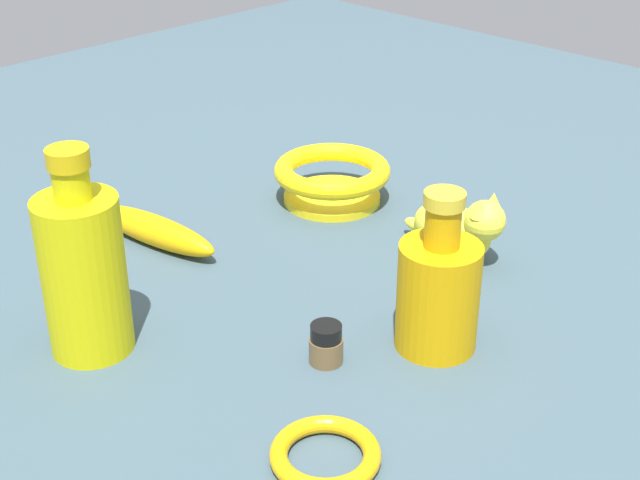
% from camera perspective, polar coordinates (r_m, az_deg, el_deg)
% --- Properties ---
extents(ground, '(2.00, 2.00, 0.00)m').
position_cam_1_polar(ground, '(0.97, 0.00, -3.55)').
color(ground, '#384C56').
extents(cat_figurine, '(0.06, 0.14, 0.09)m').
position_cam_1_polar(cat_figurine, '(1.04, 8.71, 0.81)').
color(cat_figurine, yellow).
rests_on(cat_figurine, ground).
extents(banana, '(0.06, 0.19, 0.04)m').
position_cam_1_polar(banana, '(1.08, -10.38, 0.62)').
color(banana, '#EDA809').
rests_on(banana, ground).
extents(bottle_short, '(0.08, 0.08, 0.16)m').
position_cam_1_polar(bottle_short, '(0.87, 7.44, -3.14)').
color(bottle_short, '#CA9207').
rests_on(bottle_short, ground).
extents(nail_polish_jar, '(0.03, 0.03, 0.04)m').
position_cam_1_polar(nail_polish_jar, '(0.86, 0.38, -6.55)').
color(nail_polish_jar, brown).
rests_on(nail_polish_jar, ground).
extents(bowl, '(0.15, 0.15, 0.06)m').
position_cam_1_polar(bowl, '(1.16, 0.77, 3.99)').
color(bowl, yellow).
rests_on(bowl, ground).
extents(bottle_tall, '(0.08, 0.08, 0.21)m').
position_cam_1_polar(bottle_tall, '(0.87, -14.63, -1.87)').
color(bottle_tall, '#C4BB0B').
rests_on(bottle_tall, ground).
extents(bangle, '(0.09, 0.09, 0.02)m').
position_cam_1_polar(bangle, '(0.76, 0.33, -13.31)').
color(bangle, '#D69C0C').
rests_on(bangle, ground).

